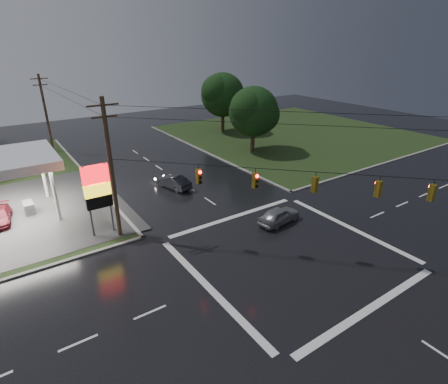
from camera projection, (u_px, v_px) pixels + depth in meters
ground at (289, 253)px, 25.94m from camera, size 120.00×120.00×0.00m
grass_ne at (293, 134)px, 59.04m from camera, size 36.00×36.00×0.08m
pylon_sign at (97, 189)px, 26.90m from camera, size 2.00×0.35×6.00m
utility_pole_nw at (111, 169)px, 25.97m from camera, size 2.20×0.32×11.00m
utility_pole_n at (46, 112)px, 47.70m from camera, size 2.20×0.32×10.50m
traffic_signals at (296, 171)px, 23.35m from camera, size 26.87×26.87×1.47m
tree_ne_near at (254, 112)px, 47.69m from camera, size 7.99×6.80×8.98m
tree_ne_far at (223, 95)px, 58.10m from camera, size 8.46×7.20×9.80m
car_north at (173, 182)px, 37.09m from camera, size 2.53×4.51×1.41m
car_crossing at (279, 215)px, 30.01m from camera, size 4.31×2.21×1.40m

